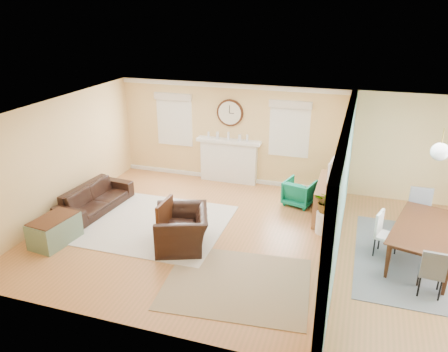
{
  "coord_description": "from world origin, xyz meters",
  "views": [
    {
      "loc": [
        1.72,
        -7.51,
        4.45
      ],
      "look_at": [
        -0.8,
        0.3,
        1.2
      ],
      "focal_mm": 35.0,
      "sensor_mm": 36.0,
      "label": 1
    }
  ],
  "objects": [
    {
      "name": "wall_clock",
      "position": [
        -1.5,
        2.97,
        1.85
      ],
      "size": [
        0.7,
        0.07,
        0.7
      ],
      "color": "#4F2711",
      "rests_on": "wall_back"
    },
    {
      "name": "rug_grey",
      "position": [
        3.13,
        0.21,
        0.01
      ],
      "size": [
        2.48,
        3.1,
        0.01
      ],
      "primitive_type": "cube",
      "color": "slate",
      "rests_on": "floor"
    },
    {
      "name": "dining_chair_w",
      "position": [
        2.41,
        0.21,
        0.51
      ],
      "size": [
        0.48,
        0.48,
        0.87
      ],
      "color": "white",
      "rests_on": "floor"
    },
    {
      "name": "dining_table",
      "position": [
        3.13,
        0.21,
        0.35
      ],
      "size": [
        1.58,
        2.22,
        0.7
      ],
      "primitive_type": "imported",
      "rotation": [
        0.0,
        0.0,
        1.32
      ],
      "color": "#4F2711",
      "rests_on": "floor"
    },
    {
      "name": "pendant",
      "position": [
        3.0,
        0.0,
        2.2
      ],
      "size": [
        0.3,
        0.3,
        0.55
      ],
      "color": "gold",
      "rests_on": "ceiling"
    },
    {
      "name": "rug_cream",
      "position": [
        -2.33,
        0.03,
        0.01
      ],
      "size": [
        3.13,
        2.72,
        0.02
      ],
      "primitive_type": "cube",
      "rotation": [
        0.0,
        0.0,
        0.01
      ],
      "color": "beige",
      "rests_on": "floor"
    },
    {
      "name": "dining_chair_s",
      "position": [
        3.07,
        -0.8,
        0.51
      ],
      "size": [
        0.41,
        0.41,
        0.86
      ],
      "color": "slate",
      "rests_on": "floor"
    },
    {
      "name": "trunk",
      "position": [
        -3.81,
        -1.28,
        0.27
      ],
      "size": [
        0.69,
        1.01,
        0.55
      ],
      "color": "slate",
      "rests_on": "floor"
    },
    {
      "name": "floor",
      "position": [
        0.0,
        0.0,
        0.0
      ],
      "size": [
        9.0,
        9.0,
        0.0
      ],
      "primitive_type": "plane",
      "color": "#A76F3B",
      "rests_on": "ground"
    },
    {
      "name": "wall_back",
      "position": [
        0.0,
        3.0,
        1.3
      ],
      "size": [
        9.0,
        0.02,
        2.6
      ],
      "primitive_type": "cube",
      "color": "#E1B973",
      "rests_on": "ground"
    },
    {
      "name": "rug_jute",
      "position": [
        0.01,
        -1.5,
        0.01
      ],
      "size": [
        2.61,
        2.21,
        0.01
      ],
      "primitive_type": "cube",
      "rotation": [
        0.0,
        0.0,
        0.1
      ],
      "color": "#9A8064",
      "rests_on": "floor"
    },
    {
      "name": "dining_chair_n",
      "position": [
        3.06,
        1.25,
        0.58
      ],
      "size": [
        0.44,
        0.44,
        0.99
      ],
      "color": "slate",
      "rests_on": "floor"
    },
    {
      "name": "eames_chair",
      "position": [
        -1.36,
        -0.62,
        0.37
      ],
      "size": [
        1.35,
        1.43,
        0.74
      ],
      "primitive_type": "imported",
      "rotation": [
        0.0,
        0.0,
        -1.19
      ],
      "color": "black",
      "rests_on": "floor"
    },
    {
      "name": "sofa",
      "position": [
        -3.89,
        0.26,
        0.29
      ],
      "size": [
        0.93,
        2.05,
        0.58
      ],
      "primitive_type": "imported",
      "rotation": [
        0.0,
        0.0,
        1.49
      ],
      "color": "black",
      "rests_on": "floor"
    },
    {
      "name": "wall_left",
      "position": [
        -4.5,
        0.0,
        1.3
      ],
      "size": [
        0.02,
        6.0,
        2.6
      ],
      "primitive_type": "cube",
      "color": "#E1B973",
      "rests_on": "ground"
    },
    {
      "name": "ceiling",
      "position": [
        0.0,
        0.0,
        2.6
      ],
      "size": [
        9.0,
        6.0,
        0.02
      ],
      "primitive_type": "cube",
      "color": "white",
      "rests_on": "wall_back"
    },
    {
      "name": "tv",
      "position": [
        1.2,
        1.61,
        1.12
      ],
      "size": [
        0.26,
        1.12,
        0.64
      ],
      "primitive_type": "imported",
      "rotation": [
        0.0,
        0.0,
        1.46
      ],
      "color": "black",
      "rests_on": "credenza"
    },
    {
      "name": "window_left",
      "position": [
        -3.05,
        2.95,
        1.66
      ],
      "size": [
        1.05,
        0.13,
        1.42
      ],
      "color": "white",
      "rests_on": "wall_back"
    },
    {
      "name": "window_right",
      "position": [
        0.05,
        2.95,
        1.66
      ],
      "size": [
        1.05,
        0.13,
        1.42
      ],
      "color": "white",
      "rests_on": "wall_back"
    },
    {
      "name": "fireplace",
      "position": [
        -1.5,
        2.88,
        0.6
      ],
      "size": [
        1.7,
        0.3,
        1.17
      ],
      "color": "white",
      "rests_on": "ground"
    },
    {
      "name": "garden_stool",
      "position": [
        1.22,
        0.76,
        0.24
      ],
      "size": [
        0.32,
        0.32,
        0.47
      ],
      "primitive_type": "cylinder",
      "color": "white",
      "rests_on": "floor"
    },
    {
      "name": "potted_plant",
      "position": [
        1.22,
        0.76,
        0.7
      ],
      "size": [
        0.53,
        0.5,
        0.46
      ],
      "primitive_type": "imported",
      "rotation": [
        0.0,
        0.0,
        5.89
      ],
      "color": "#337F33",
      "rests_on": "garden_stool"
    },
    {
      "name": "credenza",
      "position": [
        1.22,
        1.61,
        0.4
      ],
      "size": [
        0.53,
        1.57,
        0.8
      ],
      "color": "#946741",
      "rests_on": "floor"
    },
    {
      "name": "partition",
      "position": [
        1.51,
        0.28,
        1.36
      ],
      "size": [
        0.17,
        6.0,
        2.6
      ],
      "color": "#E1B973",
      "rests_on": "ground"
    },
    {
      "name": "green_chair",
      "position": [
        0.52,
        2.01,
        0.3
      ],
      "size": [
        0.8,
        0.81,
        0.6
      ],
      "primitive_type": "imported",
      "rotation": [
        0.0,
        0.0,
        2.87
      ],
      "color": "#047E63",
      "rests_on": "floor"
    },
    {
      "name": "wall_front",
      "position": [
        0.0,
        -3.0,
        1.3
      ],
      "size": [
        9.0,
        0.02,
        2.6
      ],
      "primitive_type": "cube",
      "color": "#E1B973",
      "rests_on": "ground"
    }
  ]
}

